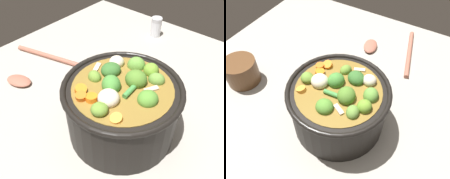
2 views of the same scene
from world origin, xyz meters
TOP-DOWN VIEW (x-y plane):
  - ground_plane at (0.00, 0.00)m, footprint 1.10×1.10m
  - cooking_pot at (-0.00, -0.00)m, footprint 0.26×0.26m
  - wooden_spoon at (-0.01, -0.35)m, footprint 0.21×0.24m
  - salt_shaker at (-0.43, -0.18)m, footprint 0.04×0.04m

SIDE VIEW (x-z plane):
  - ground_plane at x=0.00m, z-range 0.00..0.00m
  - wooden_spoon at x=-0.01m, z-range 0.00..0.02m
  - salt_shaker at x=-0.43m, z-range 0.00..0.07m
  - cooking_pot at x=0.00m, z-range -0.01..0.16m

